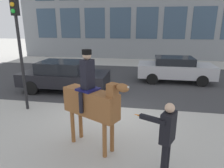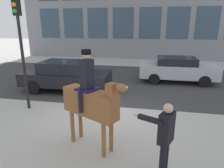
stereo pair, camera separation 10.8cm
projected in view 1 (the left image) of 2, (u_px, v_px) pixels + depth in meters
name	position (u px, v px, depth m)	size (l,w,h in m)	color
ground_plane	(109.00, 112.00, 7.72)	(80.00, 80.00, 0.00)	#B2AFA8
road_surface	(123.00, 80.00, 12.21)	(22.92, 8.50, 0.01)	#38383A
mounted_horse_lead	(92.00, 100.00, 5.12)	(1.87, 1.17, 2.64)	brown
pedestrian_bystander	(167.00, 135.00, 4.11)	(0.91, 0.46, 1.74)	black
street_car_near_lane	(64.00, 76.00, 10.01)	(4.33, 1.98, 1.50)	black
street_car_far_lane	(175.00, 69.00, 11.70)	(4.29, 1.92, 1.45)	#B7B7BC
traffic_light	(18.00, 36.00, 7.18)	(0.24, 0.29, 4.25)	black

